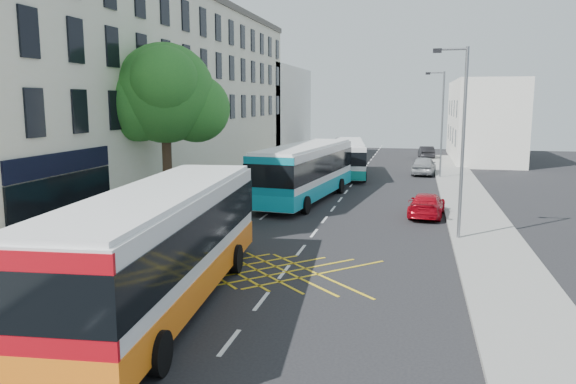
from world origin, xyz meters
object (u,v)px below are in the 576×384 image
Objects in this scene: bus_mid at (305,171)px; parked_car_silver at (151,237)px; distant_car_silver at (424,165)px; distant_car_dark at (426,152)px; lamp_near at (461,133)px; parked_car_blue at (81,281)px; red_hatchback at (427,205)px; bus_far at (349,158)px; distant_car_grey at (342,154)px; lamp_far at (441,119)px; motorbike at (128,329)px; street_tree at (164,94)px; pedestrian_far at (51,242)px; bus_near at (162,245)px.

parked_car_silver is at bearing -96.99° from bus_mid.
distant_car_dark is (0.40, 13.34, -0.11)m from distant_car_silver.
distant_car_dark is at bearing 91.12° from lamp_near.
red_hatchback is at bearing 50.93° from parked_car_blue.
red_hatchback is at bearing 40.22° from parked_car_silver.
distant_car_grey is at bearing 92.46° from bus_far.
parked_car_blue is at bearing -105.76° from bus_far.
lamp_near is 20.00m from lamp_far.
motorbike reaches higher than distant_car_silver.
parked_car_silver reaches higher than distant_car_silver.
bus_mid is at bearing 74.98° from parked_car_blue.
distant_car_dark is (14.01, 32.65, -5.65)m from street_tree.
bus_mid is 2.58× the size of distant_car_grey.
bus_mid is (-8.25, -11.68, -2.85)m from lamp_far.
pedestrian_far is at bearing -98.53° from distant_car_grey.
distant_car_grey is (2.65, 36.81, -0.11)m from parked_car_silver.
motorbike is at bearing 84.54° from distant_car_silver.
parked_car_silver is 29.39m from distant_car_silver.
bus_near is 46.32m from distant_car_dark.
distant_car_grey is (-7.88, 26.61, 0.05)m from red_hatchback.
lamp_far is (14.71, 17.03, -1.68)m from street_tree.
parked_car_silver is at bearing -108.14° from bus_far.
red_hatchback is (10.52, 10.20, -0.16)m from parked_car_silver.
lamp_near is at bearing 98.27° from distant_car_silver.
bus_far is 6.59× the size of pedestrian_far.
lamp_near reaches higher than parked_car_silver.
red_hatchback is at bearing 83.54° from distant_car_dark.
street_tree is 1.10× the size of lamp_near.
pedestrian_far is at bearing -104.66° from bus_mid.
red_hatchback is (6.88, 18.70, -0.25)m from motorbike.
bus_mid is at bearing 84.24° from motorbike.
bus_far is 11.91m from distant_car_grey.
bus_far reaches higher than pedestrian_far.
lamp_far is 15.28m from distant_car_grey.
street_tree reaches higher than parked_car_blue.
bus_mid is 3.11× the size of distant_car_dark.
bus_far reaches higher than distant_car_dark.
distant_car_silver is at bearing 82.68° from distant_car_dark.
pedestrian_far is at bearing 66.51° from distant_car_dark.
bus_near is at bearing -64.07° from parked_car_silver.
distant_car_grey is 39.32m from pedestrian_far.
lamp_far is 5.16× the size of pedestrian_far.
bus_mid is 2.93× the size of parked_car_blue.
distant_car_grey is (-0.11, 41.62, -1.17)m from bus_near.
parked_car_silver is 14.66m from red_hatchback.
motorbike is 9.11m from pedestrian_far.
bus_mid is 28.35m from distant_car_dark.
lamp_near is 16.65m from pedestrian_far.
bus_near is (5.79, -12.92, -4.46)m from street_tree.
pedestrian_far is at bearing 48.36° from red_hatchback.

